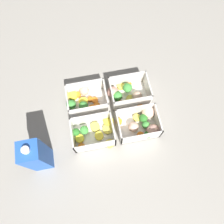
{
  "coord_description": "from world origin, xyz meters",
  "views": [
    {
      "loc": [
        0.06,
        0.3,
        0.82
      ],
      "look_at": [
        0.0,
        0.0,
        0.03
      ],
      "focal_mm": 35.0,
      "sensor_mm": 36.0,
      "label": 1
    }
  ],
  "objects_px": {
    "container_near_right": "(84,100)",
    "container_far_right": "(93,133)",
    "juice_carton": "(37,156)",
    "container_near_left": "(126,93)",
    "container_far_left": "(143,123)"
  },
  "relations": [
    {
      "from": "container_near_right",
      "to": "container_far_right",
      "type": "bearing_deg",
      "value": 94.65
    },
    {
      "from": "container_far_right",
      "to": "juice_carton",
      "type": "xyz_separation_m",
      "value": [
        0.19,
        0.06,
        0.07
      ]
    },
    {
      "from": "container_far_right",
      "to": "container_near_right",
      "type": "bearing_deg",
      "value": -85.35
    },
    {
      "from": "container_near_left",
      "to": "container_far_left",
      "type": "xyz_separation_m",
      "value": [
        -0.03,
        0.14,
        0.0
      ]
    },
    {
      "from": "container_far_right",
      "to": "container_far_left",
      "type": "bearing_deg",
      "value": 179.62
    },
    {
      "from": "container_near_left",
      "to": "container_far_right",
      "type": "distance_m",
      "value": 0.21
    },
    {
      "from": "container_near_right",
      "to": "juice_carton",
      "type": "distance_m",
      "value": 0.28
    },
    {
      "from": "container_far_right",
      "to": "juice_carton",
      "type": "relative_size",
      "value": 0.83
    },
    {
      "from": "container_far_left",
      "to": "container_far_right",
      "type": "bearing_deg",
      "value": -0.38
    },
    {
      "from": "container_near_left",
      "to": "juice_carton",
      "type": "bearing_deg",
      "value": 29.72
    },
    {
      "from": "container_near_left",
      "to": "container_near_right",
      "type": "height_order",
      "value": "same"
    },
    {
      "from": "container_far_left",
      "to": "juice_carton",
      "type": "distance_m",
      "value": 0.4
    },
    {
      "from": "container_near_right",
      "to": "container_near_left",
      "type": "bearing_deg",
      "value": 178.96
    },
    {
      "from": "container_far_left",
      "to": "container_far_right",
      "type": "relative_size",
      "value": 1.03
    },
    {
      "from": "container_near_left",
      "to": "container_far_left",
      "type": "distance_m",
      "value": 0.14
    }
  ]
}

